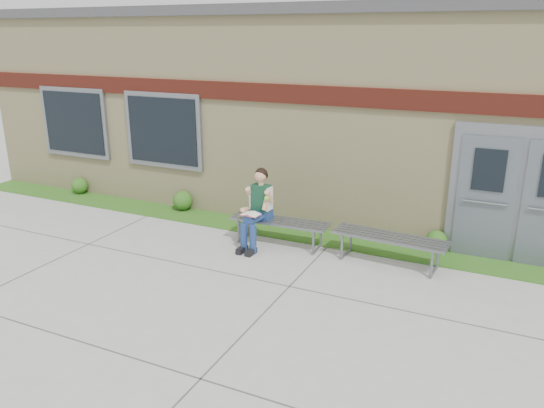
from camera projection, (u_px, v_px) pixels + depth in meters
The scene contains 9 objects.
ground at pixel (216, 287), 8.03m from camera, with size 80.00×80.00×0.00m, color #9E9E99.
grass_strip at pixel (285, 232), 10.27m from camera, with size 16.00×0.80×0.02m, color #2F5316.
school_building at pixel (343, 103), 12.54m from camera, with size 16.20×6.22×4.20m.
bench_left at pixel (279, 226), 9.56m from camera, with size 1.82×0.56×0.47m.
bench_right at pixel (389, 243), 8.75m from camera, with size 1.91×0.65×0.49m.
girl at pixel (257, 207), 9.40m from camera, with size 0.51×0.86×1.41m.
shrub_west at pixel (80, 186), 12.63m from camera, with size 0.38×0.38×0.38m, color #2F5316.
shrub_mid at pixel (183, 200), 11.44m from camera, with size 0.42×0.42×0.42m, color #2F5316.
shrub_east at pixel (436, 241), 9.29m from camera, with size 0.37×0.37×0.37m, color #2F5316.
Camera 1 is at (3.85, -6.20, 3.67)m, focal length 35.00 mm.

